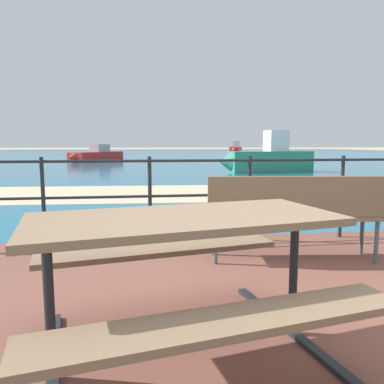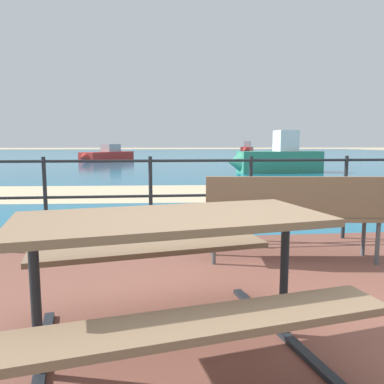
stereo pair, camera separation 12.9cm
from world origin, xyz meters
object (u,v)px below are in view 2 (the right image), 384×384
object	(u,v)px
picnic_table	(172,251)
boat_far	(277,159)
boat_mid	(107,155)
park_bench	(295,210)
boat_near	(247,149)

from	to	relation	value
picnic_table	boat_far	bearing A→B (deg)	57.96
picnic_table	boat_mid	distance (m)	25.24
park_bench	picnic_table	bearing A→B (deg)	56.38
picnic_table	boat_near	bearing A→B (deg)	64.16
boat_far	boat_mid	bearing A→B (deg)	-56.06
park_bench	boat_far	xyz separation A→B (m)	(3.87, 12.00, 0.00)
park_bench	boat_far	bearing A→B (deg)	-101.30
boat_near	boat_far	world-z (taller)	boat_far
boat_mid	boat_far	size ratio (longest dim) A/B	1.24
picnic_table	boat_mid	xyz separation A→B (m)	(-3.41, 25.01, -0.24)
picnic_table	park_bench	xyz separation A→B (m)	(1.26, 1.49, -0.07)
park_bench	boat_mid	xyz separation A→B (m)	(-4.67, 23.51, -0.17)
picnic_table	boat_far	xyz separation A→B (m)	(5.13, 13.49, -0.06)
park_bench	boat_near	bearing A→B (deg)	-97.07
boat_near	park_bench	bearing A→B (deg)	9.16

